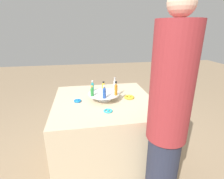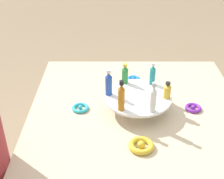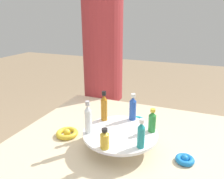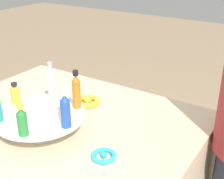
% 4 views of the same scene
% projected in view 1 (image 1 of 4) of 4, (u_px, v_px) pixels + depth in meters
% --- Properties ---
extents(ground_plane, '(12.00, 12.00, 0.00)m').
position_uv_depth(ground_plane, '(105.00, 158.00, 2.20)').
color(ground_plane, '#997F60').
extents(party_table, '(1.09, 1.09, 0.80)m').
position_uv_depth(party_table, '(105.00, 131.00, 2.06)').
color(party_table, beige).
rests_on(party_table, ground_plane).
extents(display_stand, '(0.34, 0.34, 0.08)m').
position_uv_depth(display_stand, '(104.00, 95.00, 1.91)').
color(display_stand, white).
rests_on(display_stand, party_table).
extents(bottle_gold, '(0.04, 0.04, 0.09)m').
position_uv_depth(bottle_gold, '(104.00, 85.00, 2.02)').
color(bottle_gold, gold).
rests_on(bottle_gold, display_stand).
extents(bottle_teal, '(0.03, 0.03, 0.12)m').
position_uv_depth(bottle_teal, '(93.00, 86.00, 1.94)').
color(bottle_teal, teal).
rests_on(bottle_teal, display_stand).
extents(bottle_green, '(0.03, 0.03, 0.11)m').
position_uv_depth(bottle_green, '(92.00, 91.00, 1.81)').
color(bottle_green, '#288438').
rests_on(bottle_green, display_stand).
extents(bottle_blue, '(0.03, 0.03, 0.14)m').
position_uv_depth(bottle_blue, '(104.00, 92.00, 1.75)').
color(bottle_blue, '#234CAD').
rests_on(bottle_blue, display_stand).
extents(bottle_amber, '(0.03, 0.03, 0.15)m').
position_uv_depth(bottle_amber, '(116.00, 89.00, 1.82)').
color(bottle_amber, '#AD6B19').
rests_on(bottle_amber, display_stand).
extents(bottle_clear, '(0.03, 0.03, 0.15)m').
position_uv_depth(bottle_clear, '(115.00, 85.00, 1.95)').
color(bottle_clear, silver).
rests_on(bottle_clear, display_stand).
extents(ribbon_bow_gold, '(0.11, 0.11, 0.04)m').
position_uv_depth(ribbon_bow_gold, '(129.00, 97.00, 1.97)').
color(ribbon_bow_gold, gold).
rests_on(ribbon_bow_gold, party_table).
extents(ribbon_bow_purple, '(0.08, 0.08, 0.02)m').
position_uv_depth(ribbon_bow_purple, '(101.00, 90.00, 2.19)').
color(ribbon_bow_purple, purple).
rests_on(ribbon_bow_purple, party_table).
extents(ribbon_bow_blue, '(0.08, 0.08, 0.03)m').
position_uv_depth(ribbon_bow_blue, '(78.00, 101.00, 1.88)').
color(ribbon_bow_blue, blue).
rests_on(ribbon_bow_blue, party_table).
extents(ribbon_bow_teal, '(0.09, 0.09, 0.02)m').
position_uv_depth(ribbon_bow_teal, '(108.00, 111.00, 1.66)').
color(ribbon_bow_teal, '#2DB7CC').
rests_on(ribbon_bow_teal, party_table).
extents(person_figure, '(0.30, 0.30, 1.78)m').
position_uv_depth(person_figure, '(168.00, 119.00, 1.31)').
color(person_figure, '#282D42').
rests_on(person_figure, ground_plane).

